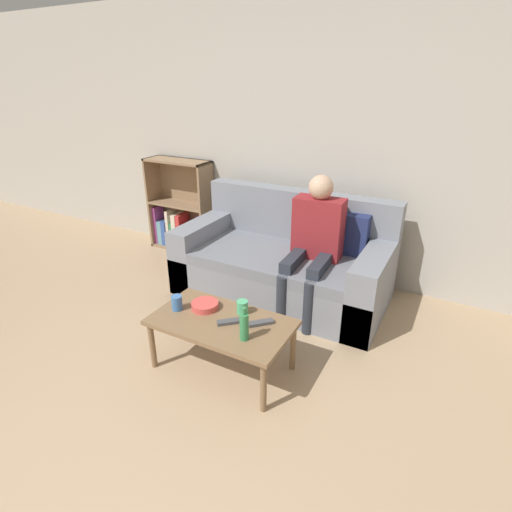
# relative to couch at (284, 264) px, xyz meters

# --- Properties ---
(ground_plane) EXTENTS (22.00, 22.00, 0.00)m
(ground_plane) POSITION_rel_couch_xyz_m (0.05, -2.29, -0.30)
(ground_plane) COLOR tan
(wall_back) EXTENTS (12.00, 0.06, 2.60)m
(wall_back) POSITION_rel_couch_xyz_m (0.05, 0.60, 1.00)
(wall_back) COLOR #B7B2A8
(wall_back) RESTS_ON ground_plane
(couch) EXTENTS (1.86, 0.93, 0.91)m
(couch) POSITION_rel_couch_xyz_m (0.00, 0.00, 0.00)
(couch) COLOR gray
(couch) RESTS_ON ground_plane
(bookshelf) EXTENTS (0.76, 0.28, 1.04)m
(bookshelf) POSITION_rel_couch_xyz_m (-1.50, 0.44, 0.08)
(bookshelf) COLOR #8E7051
(bookshelf) RESTS_ON ground_plane
(coffee_table) EXTENTS (0.94, 0.52, 0.39)m
(coffee_table) POSITION_rel_couch_xyz_m (0.07, -1.16, 0.05)
(coffee_table) COLOR brown
(coffee_table) RESTS_ON ground_plane
(person_adult) EXTENTS (0.42, 0.65, 1.15)m
(person_adult) POSITION_rel_couch_xyz_m (0.31, -0.09, 0.37)
(person_adult) COLOR #282D38
(person_adult) RESTS_ON ground_plane
(cup_near) EXTENTS (0.08, 0.08, 0.09)m
(cup_near) POSITION_rel_couch_xyz_m (0.15, -1.01, 0.13)
(cup_near) COLOR #4CB77A
(cup_near) RESTS_ON coffee_table
(cup_far) EXTENTS (0.08, 0.08, 0.10)m
(cup_far) POSITION_rel_couch_xyz_m (-0.27, -1.19, 0.14)
(cup_far) COLOR #3D70B2
(cup_far) RESTS_ON coffee_table
(tv_remote_0) EXTENTS (0.15, 0.15, 0.02)m
(tv_remote_0) POSITION_rel_couch_xyz_m (0.32, -1.08, 0.10)
(tv_remote_0) COLOR #47474C
(tv_remote_0) RESTS_ON coffee_table
(tv_remote_1) EXTENTS (0.16, 0.15, 0.02)m
(tv_remote_1) POSITION_rel_couch_xyz_m (0.14, -1.16, 0.10)
(tv_remote_1) COLOR #47474C
(tv_remote_1) RESTS_ON coffee_table
(snack_bowl) EXTENTS (0.19, 0.19, 0.05)m
(snack_bowl) POSITION_rel_couch_xyz_m (-0.11, -1.08, 0.11)
(snack_bowl) COLOR #DB4C47
(snack_bowl) RESTS_ON coffee_table
(bottle) EXTENTS (0.06, 0.06, 0.22)m
(bottle) POSITION_rel_couch_xyz_m (0.31, -1.27, 0.18)
(bottle) COLOR #33844C
(bottle) RESTS_ON coffee_table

